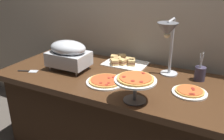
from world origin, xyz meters
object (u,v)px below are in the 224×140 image
(chafing_dish, at_px, (68,53))
(sauce_cup_far, at_px, (76,56))
(heat_lamp, at_px, (168,35))
(serving_spatula, at_px, (29,71))
(pizza_plate_raised_stand, at_px, (135,82))
(utensil_holder, at_px, (200,73))
(pizza_plate_front, at_px, (106,81))
(sandwich_platter, at_px, (123,62))
(sauce_cup_near, at_px, (57,58))
(pizza_plate_center, at_px, (190,92))

(chafing_dish, xyz_separation_m, sauce_cup_far, (-0.12, 0.27, -0.13))
(heat_lamp, height_order, serving_spatula, heat_lamp)
(pizza_plate_raised_stand, height_order, utensil_holder, utensil_holder)
(pizza_plate_front, xyz_separation_m, sandwich_platter, (-0.05, 0.44, 0.01))
(utensil_holder, bearing_deg, chafing_dish, -165.08)
(pizza_plate_front, relative_size, serving_spatula, 1.76)
(pizza_plate_raised_stand, relative_size, serving_spatula, 1.62)
(chafing_dish, bearing_deg, sauce_cup_near, 149.28)
(sauce_cup_far, bearing_deg, serving_spatula, -109.63)
(heat_lamp, bearing_deg, pizza_plate_raised_stand, -102.07)
(heat_lamp, relative_size, pizza_plate_front, 1.58)
(sauce_cup_near, bearing_deg, chafing_dish, -30.72)
(utensil_holder, xyz_separation_m, serving_spatula, (-1.33, -0.48, -0.06))
(pizza_plate_front, bearing_deg, serving_spatula, -171.83)
(utensil_holder, bearing_deg, pizza_plate_raised_stand, -121.61)
(heat_lamp, height_order, utensil_holder, heat_lamp)
(pizza_plate_center, xyz_separation_m, sauce_cup_far, (-1.14, 0.26, 0.01))
(heat_lamp, distance_m, utensil_holder, 0.41)
(serving_spatula, bearing_deg, pizza_plate_center, 9.30)
(pizza_plate_center, height_order, sauce_cup_near, sauce_cup_near)
(pizza_plate_front, distance_m, sauce_cup_near, 0.72)
(serving_spatula, bearing_deg, pizza_plate_front, 8.17)
(pizza_plate_raised_stand, height_order, sandwich_platter, pizza_plate_raised_stand)
(sandwich_platter, bearing_deg, sauce_cup_far, -171.96)
(pizza_plate_center, height_order, sauce_cup_far, sauce_cup_far)
(sauce_cup_near, distance_m, sauce_cup_far, 0.18)
(pizza_plate_front, relative_size, sandwich_platter, 0.77)
(heat_lamp, xyz_separation_m, utensil_holder, (0.24, 0.13, -0.30))
(pizza_plate_raised_stand, bearing_deg, chafing_dish, 160.33)
(chafing_dish, bearing_deg, heat_lamp, 10.19)
(chafing_dish, xyz_separation_m, utensil_holder, (1.05, 0.28, -0.09))
(pizza_plate_front, bearing_deg, pizza_plate_raised_stand, -27.60)
(sauce_cup_far, bearing_deg, pizza_plate_front, -34.74)
(heat_lamp, distance_m, pizza_plate_front, 0.58)
(sauce_cup_near, height_order, utensil_holder, utensil_holder)
(sauce_cup_near, height_order, serving_spatula, sauce_cup_near)
(heat_lamp, distance_m, sandwich_platter, 0.59)
(chafing_dish, xyz_separation_m, serving_spatula, (-0.28, -0.20, -0.14))
(pizza_plate_center, bearing_deg, chafing_dish, -179.18)
(chafing_dish, distance_m, pizza_plate_front, 0.45)
(pizza_plate_raised_stand, distance_m, serving_spatula, 1.01)
(sauce_cup_near, height_order, sauce_cup_far, same)
(chafing_dish, height_order, heat_lamp, heat_lamp)
(utensil_holder, bearing_deg, sauce_cup_near, -174.42)
(pizza_plate_front, height_order, pizza_plate_center, same)
(pizza_plate_center, xyz_separation_m, pizza_plate_raised_stand, (-0.30, -0.27, 0.13))
(sandwich_platter, height_order, sauce_cup_near, sandwich_platter)
(sauce_cup_near, relative_size, utensil_holder, 0.26)
(pizza_plate_center, relative_size, utensil_holder, 1.07)
(pizza_plate_center, distance_m, sandwich_platter, 0.73)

